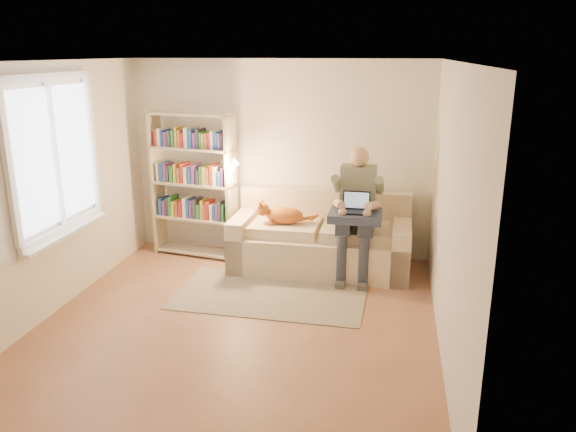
% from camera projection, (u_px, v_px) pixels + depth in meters
% --- Properties ---
extents(floor, '(4.50, 4.50, 0.00)m').
position_uv_depth(floor, '(237.00, 325.00, 5.74)').
color(floor, '#8E5B40').
rests_on(floor, ground).
extents(ceiling, '(4.00, 4.50, 0.02)m').
position_uv_depth(ceiling, '(230.00, 61.00, 5.00)').
color(ceiling, white).
rests_on(ceiling, wall_back).
extents(wall_left, '(0.02, 4.50, 2.60)m').
position_uv_depth(wall_left, '(45.00, 193.00, 5.72)').
color(wall_left, silver).
rests_on(wall_left, floor).
extents(wall_right, '(0.02, 4.50, 2.60)m').
position_uv_depth(wall_right, '(449.00, 212.00, 5.02)').
color(wall_right, silver).
rests_on(wall_right, floor).
extents(wall_back, '(4.00, 0.02, 2.60)m').
position_uv_depth(wall_back, '(280.00, 159.00, 7.49)').
color(wall_back, silver).
rests_on(wall_back, floor).
extents(wall_front, '(4.00, 0.02, 2.60)m').
position_uv_depth(wall_front, '(127.00, 300.00, 3.25)').
color(wall_front, silver).
rests_on(wall_front, floor).
extents(window, '(0.12, 1.52, 1.69)m').
position_uv_depth(window, '(60.00, 181.00, 5.88)').
color(window, white).
rests_on(window, wall_left).
extents(sofa, '(2.24, 1.03, 0.95)m').
position_uv_depth(sofa, '(321.00, 242.00, 7.18)').
color(sofa, beige).
rests_on(sofa, floor).
extents(person, '(0.44, 0.70, 1.59)m').
position_uv_depth(person, '(357.00, 205.00, 6.78)').
color(person, gray).
rests_on(person, sofa).
extents(cat, '(0.73, 0.26, 0.26)m').
position_uv_depth(cat, '(277.00, 214.00, 7.04)').
color(cat, orange).
rests_on(cat, sofa).
extents(blanket, '(0.63, 0.52, 0.10)m').
position_uv_depth(blanket, '(359.00, 216.00, 6.66)').
color(blanket, '#2B344C').
rests_on(blanket, person).
extents(laptop, '(0.32, 0.27, 0.29)m').
position_uv_depth(laptop, '(359.00, 207.00, 6.64)').
color(laptop, black).
rests_on(laptop, blanket).
extents(bookshelf, '(1.28, 0.56, 1.94)m').
position_uv_depth(bookshelf, '(193.00, 178.00, 7.42)').
color(bookshelf, '#C4B494').
rests_on(bookshelf, floor).
extents(rug, '(2.19, 1.33, 0.01)m').
position_uv_depth(rug, '(271.00, 294.00, 6.45)').
color(rug, gray).
rests_on(rug, floor).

